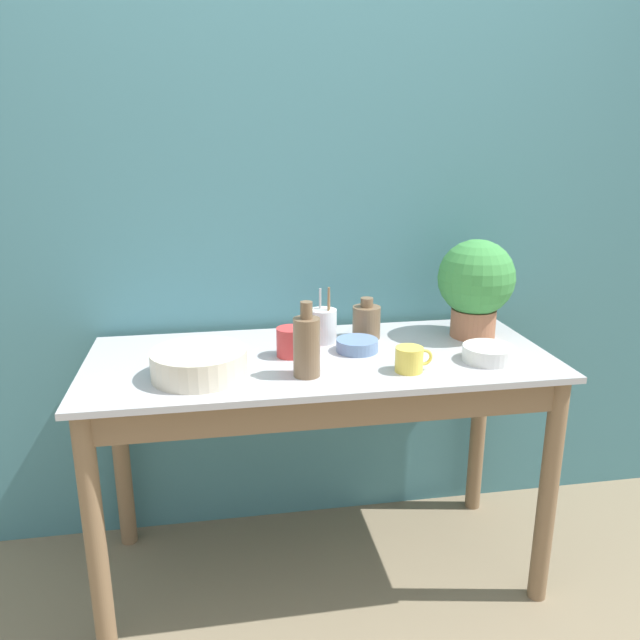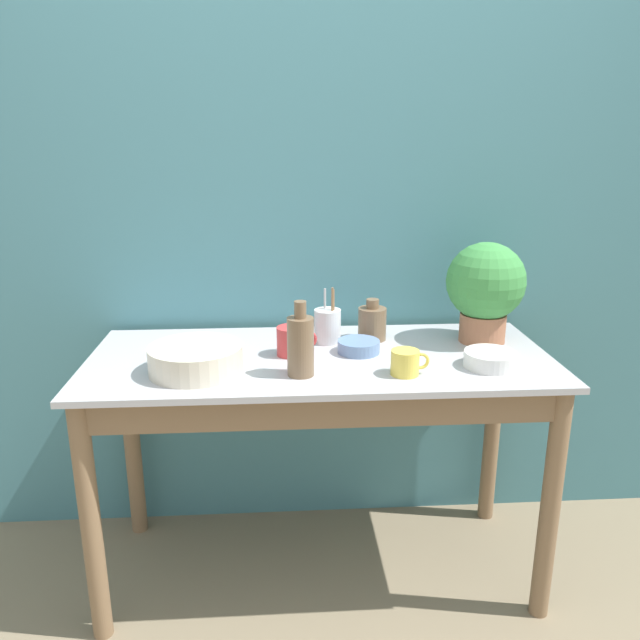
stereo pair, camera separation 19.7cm
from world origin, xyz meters
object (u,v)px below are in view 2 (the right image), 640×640
(bowl_wash_large, at_px, (196,359))
(bowl_small_enamel_white, at_px, (490,359))
(potted_plant, at_px, (485,287))
(mug_yellow, at_px, (406,362))
(bowl_small_blue, at_px, (359,346))
(mug_red, at_px, (292,341))
(utensil_cup, at_px, (328,326))
(bottle_tall, at_px, (301,345))
(bottle_short, at_px, (372,323))

(bowl_wash_large, distance_m, bowl_small_enamel_white, 0.90)
(potted_plant, height_order, mug_yellow, potted_plant)
(potted_plant, bearing_deg, bowl_small_blue, -168.71)
(mug_red, xyz_separation_m, bowl_small_enamel_white, (0.60, -0.15, -0.02))
(bowl_small_blue, xyz_separation_m, utensil_cup, (-0.09, 0.11, 0.04))
(mug_red, distance_m, mug_yellow, 0.39)
(potted_plant, xyz_separation_m, bottle_tall, (-0.63, -0.27, -0.10))
(bowl_wash_large, xyz_separation_m, mug_yellow, (0.62, -0.06, -0.00))
(potted_plant, distance_m, mug_yellow, 0.46)
(bottle_short, height_order, mug_yellow, bottle_short)
(potted_plant, xyz_separation_m, mug_yellow, (-0.32, -0.29, -0.15))
(mug_yellow, bearing_deg, mug_red, 149.46)
(bowl_wash_large, bearing_deg, bottle_tall, -8.63)
(bottle_tall, xyz_separation_m, bowl_small_blue, (0.20, 0.19, -0.07))
(bowl_small_blue, bearing_deg, potted_plant, 11.29)
(mug_red, bearing_deg, potted_plant, 8.35)
(mug_red, relative_size, utensil_cup, 0.66)
(bottle_short, distance_m, mug_yellow, 0.34)
(potted_plant, xyz_separation_m, utensil_cup, (-0.53, 0.02, -0.13))
(potted_plant, xyz_separation_m, bowl_small_blue, (-0.44, -0.09, -0.17))
(mug_red, distance_m, utensil_cup, 0.17)
(potted_plant, xyz_separation_m, bottle_short, (-0.37, 0.05, -0.13))
(potted_plant, bearing_deg, mug_red, -171.65)
(mug_red, relative_size, bowl_small_enamel_white, 0.81)
(bowl_wash_large, height_order, mug_red, mug_red)
(bottle_tall, height_order, bowl_small_blue, bottle_tall)
(utensil_cup, bearing_deg, bottle_short, 8.16)
(bottle_tall, relative_size, mug_red, 1.74)
(bowl_wash_large, height_order, bowl_small_enamel_white, bowl_wash_large)
(potted_plant, bearing_deg, bowl_wash_large, -166.48)
(bottle_tall, relative_size, mug_yellow, 1.96)
(bottle_tall, relative_size, bowl_small_enamel_white, 1.40)
(bottle_short, distance_m, mug_red, 0.31)
(potted_plant, distance_m, mug_red, 0.68)
(mug_yellow, bearing_deg, bottle_short, 98.58)
(bottle_tall, distance_m, utensil_cup, 0.32)
(bowl_wash_large, xyz_separation_m, utensil_cup, (0.42, 0.25, 0.02))
(utensil_cup, bearing_deg, bowl_small_blue, -49.85)
(bottle_short, relative_size, utensil_cup, 0.73)
(mug_red, bearing_deg, bowl_small_enamel_white, -13.91)
(mug_yellow, bearing_deg, bowl_small_blue, 119.18)
(bottle_tall, bearing_deg, bowl_small_enamel_white, 2.87)
(mug_yellow, xyz_separation_m, bowl_small_blue, (-0.11, 0.20, -0.02))
(bottle_tall, distance_m, bowl_small_enamel_white, 0.59)
(bowl_small_blue, relative_size, utensil_cup, 0.70)
(potted_plant, relative_size, bowl_wash_large, 1.22)
(bowl_wash_large, relative_size, mug_yellow, 2.44)
(bottle_tall, bearing_deg, bowl_wash_large, 171.37)
(bowl_small_blue, bearing_deg, bowl_wash_large, -164.59)
(bowl_wash_large, bearing_deg, bowl_small_blue, 15.41)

